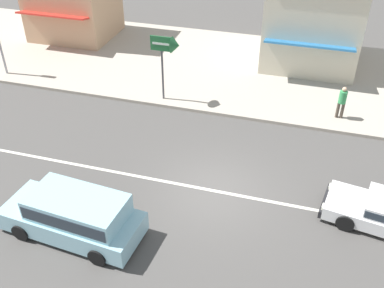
{
  "coord_description": "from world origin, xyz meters",
  "views": [
    {
      "loc": [
        2.71,
        -12.23,
        10.87
      ],
      "look_at": [
        -1.32,
        1.55,
        0.8
      ],
      "focal_mm": 42.0,
      "sensor_mm": 36.0,
      "label": 1
    }
  ],
  "objects_px": {
    "pedestrian_far_end": "(342,100)",
    "shopfront_corner_warung": "(315,15)",
    "arrow_signboard": "(172,48)",
    "minivan_pale_blue_1": "(75,214)"
  },
  "relations": [
    {
      "from": "shopfront_corner_warung",
      "to": "pedestrian_far_end",
      "type": "bearing_deg",
      "value": -72.85
    },
    {
      "from": "pedestrian_far_end",
      "to": "minivan_pale_blue_1",
      "type": "bearing_deg",
      "value": -129.77
    },
    {
      "from": "arrow_signboard",
      "to": "shopfront_corner_warung",
      "type": "bearing_deg",
      "value": 47.93
    },
    {
      "from": "arrow_signboard",
      "to": "pedestrian_far_end",
      "type": "xyz_separation_m",
      "value": [
        7.71,
        0.6,
        -1.8
      ]
    },
    {
      "from": "minivan_pale_blue_1",
      "to": "shopfront_corner_warung",
      "type": "xyz_separation_m",
      "value": [
        6.2,
        15.56,
        1.92
      ]
    },
    {
      "from": "minivan_pale_blue_1",
      "to": "pedestrian_far_end",
      "type": "bearing_deg",
      "value": 50.23
    },
    {
      "from": "pedestrian_far_end",
      "to": "shopfront_corner_warung",
      "type": "distance_m",
      "value": 6.43
    },
    {
      "from": "shopfront_corner_warung",
      "to": "minivan_pale_blue_1",
      "type": "bearing_deg",
      "value": -111.73
    },
    {
      "from": "minivan_pale_blue_1",
      "to": "arrow_signboard",
      "type": "xyz_separation_m",
      "value": [
        0.32,
        9.04,
        1.99
      ]
    },
    {
      "from": "arrow_signboard",
      "to": "pedestrian_far_end",
      "type": "distance_m",
      "value": 7.94
    }
  ]
}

